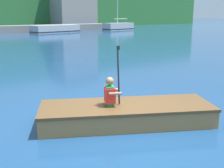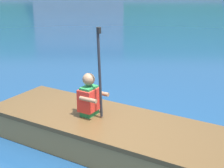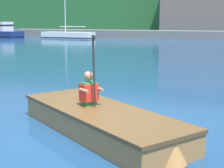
{
  "view_description": "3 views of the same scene",
  "coord_description": "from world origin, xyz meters",
  "px_view_note": "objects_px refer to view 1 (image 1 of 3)",
  "views": [
    {
      "loc": [
        -3.6,
        -4.18,
        2.26
      ],
      "look_at": [
        0.14,
        0.57,
        0.77
      ],
      "focal_mm": 45.0,
      "sensor_mm": 36.0,
      "label": 1
    },
    {
      "loc": [
        0.24,
        -4.17,
        2.35
      ],
      "look_at": [
        0.14,
        0.57,
        0.77
      ],
      "focal_mm": 55.0,
      "sensor_mm": 36.0,
      "label": 2
    },
    {
      "loc": [
        2.68,
        -5.01,
        1.89
      ],
      "look_at": [
        0.14,
        0.57,
        0.77
      ],
      "focal_mm": 55.0,
      "sensor_mm": 36.0,
      "label": 3
    }
  ],
  "objects_px": {
    "moored_boat_dock_west_inner": "(56,29)",
    "rowboat_foreground": "(129,112)",
    "moored_boat_dock_west_end": "(119,27)",
    "person_paddler": "(110,93)"
  },
  "relations": [
    {
      "from": "moored_boat_dock_west_end",
      "to": "person_paddler",
      "type": "xyz_separation_m",
      "value": [
        -23.92,
        -28.74,
        0.18
      ]
    },
    {
      "from": "moored_boat_dock_west_end",
      "to": "person_paddler",
      "type": "height_order",
      "value": "moored_boat_dock_west_end"
    },
    {
      "from": "moored_boat_dock_west_end",
      "to": "moored_boat_dock_west_inner",
      "type": "xyz_separation_m",
      "value": [
        -10.24,
        0.41,
        -0.06
      ]
    },
    {
      "from": "rowboat_foreground",
      "to": "person_paddler",
      "type": "relative_size",
      "value": 3.01
    },
    {
      "from": "rowboat_foreground",
      "to": "moored_boat_dock_west_inner",
      "type": "bearing_deg",
      "value": 65.57
    },
    {
      "from": "moored_boat_dock_west_inner",
      "to": "rowboat_foreground",
      "type": "distance_m",
      "value": 32.25
    },
    {
      "from": "moored_boat_dock_west_end",
      "to": "person_paddler",
      "type": "bearing_deg",
      "value": -129.76
    },
    {
      "from": "rowboat_foreground",
      "to": "person_paddler",
      "type": "bearing_deg",
      "value": 149.82
    },
    {
      "from": "moored_boat_dock_west_inner",
      "to": "rowboat_foreground",
      "type": "relative_size",
      "value": 1.76
    },
    {
      "from": "moored_boat_dock_west_end",
      "to": "rowboat_foreground",
      "type": "relative_size",
      "value": 1.42
    }
  ]
}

